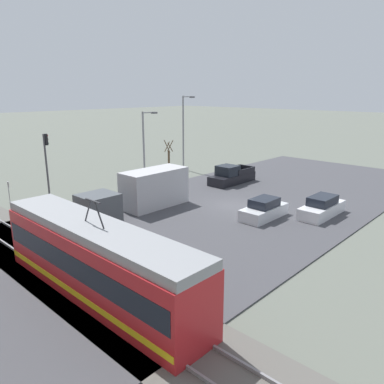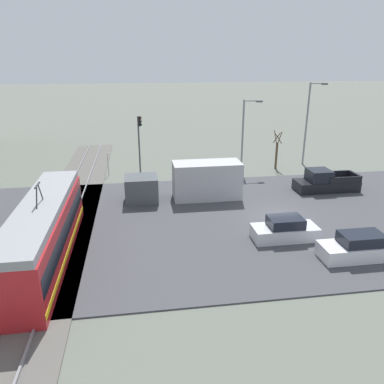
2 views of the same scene
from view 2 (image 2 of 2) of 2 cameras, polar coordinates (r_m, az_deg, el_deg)
name	(u,v)px [view 2 (image 2 of 2)]	position (r m, az deg, el deg)	size (l,w,h in m)	color
ground_plane	(277,217)	(28.64, 12.82, -3.78)	(320.00, 320.00, 0.00)	#60665B
road_surface	(277,217)	(28.62, 12.82, -3.71)	(19.42, 49.67, 0.08)	#424247
rail_bed	(60,230)	(27.35, -19.45, -5.51)	(53.51, 4.40, 0.22)	#5B5954
light_rail_tram	(44,233)	(23.16, -21.60, -5.80)	(12.86, 2.56, 4.59)	#B21E23
box_truck	(191,182)	(30.98, -0.12, 1.50)	(2.45, 9.54, 3.05)	#4C5156
pickup_truck	(325,182)	(35.13, 19.62, 1.38)	(2.06, 5.54, 1.93)	black
sedan_car_0	(285,230)	(25.06, 13.95, -5.63)	(1.77, 4.21, 1.51)	silver
sedan_car_1	(360,248)	(24.27, 24.25, -7.73)	(1.75, 4.79, 1.54)	silver
traffic_light_pole	(140,138)	(37.42, -8.00, 8.14)	(0.28, 0.47, 5.90)	#47474C
street_tree	(277,152)	(40.74, 12.77, 6.00)	(0.97, 0.81, 4.05)	brown
street_lamp_near_crossing	(245,131)	(38.68, 8.07, 9.26)	(0.36, 1.95, 7.32)	gray
street_lamp_mid_block	(309,119)	(42.78, 17.35, 10.61)	(0.36, 1.95, 8.80)	gray
no_parking_sign	(108,162)	(38.42, -12.68, 4.53)	(0.32, 0.08, 2.33)	gray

